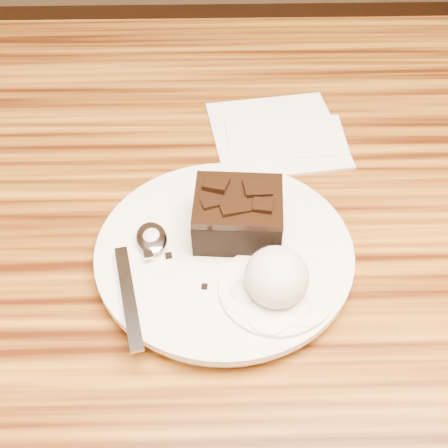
{
  "coord_description": "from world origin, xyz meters",
  "views": [
    {
      "loc": [
        -0.04,
        -0.42,
        1.17
      ],
      "look_at": [
        -0.03,
        -0.06,
        0.79
      ],
      "focal_mm": 46.94,
      "sensor_mm": 36.0,
      "label": 1
    }
  ],
  "objects_px": {
    "ice_cream_scoop": "(277,277)",
    "plate": "(224,255)",
    "napkin": "(277,133)",
    "brownie": "(238,217)",
    "dining_table": "(244,386)",
    "spoon": "(152,239)"
  },
  "relations": [
    {
      "from": "dining_table",
      "to": "ice_cream_scoop",
      "type": "height_order",
      "value": "ice_cream_scoop"
    },
    {
      "from": "brownie",
      "to": "napkin",
      "type": "xyz_separation_m",
      "value": [
        0.05,
        0.17,
        -0.03
      ]
    },
    {
      "from": "dining_table",
      "to": "ice_cream_scoop",
      "type": "relative_size",
      "value": 20.81
    },
    {
      "from": "spoon",
      "to": "dining_table",
      "type": "bearing_deg",
      "value": 21.26
    },
    {
      "from": "plate",
      "to": "napkin",
      "type": "bearing_deg",
      "value": 71.11
    },
    {
      "from": "dining_table",
      "to": "brownie",
      "type": "distance_m",
      "value": 0.42
    },
    {
      "from": "napkin",
      "to": "ice_cream_scoop",
      "type": "bearing_deg",
      "value": -95.33
    },
    {
      "from": "dining_table",
      "to": "napkin",
      "type": "bearing_deg",
      "value": 74.17
    },
    {
      "from": "ice_cream_scoop",
      "to": "spoon",
      "type": "relative_size",
      "value": 0.35
    },
    {
      "from": "ice_cream_scoop",
      "to": "napkin",
      "type": "height_order",
      "value": "ice_cream_scoop"
    },
    {
      "from": "ice_cream_scoop",
      "to": "napkin",
      "type": "relative_size",
      "value": 0.4
    },
    {
      "from": "brownie",
      "to": "spoon",
      "type": "distance_m",
      "value": 0.08
    },
    {
      "from": "plate",
      "to": "ice_cream_scoop",
      "type": "height_order",
      "value": "ice_cream_scoop"
    },
    {
      "from": "ice_cream_scoop",
      "to": "brownie",
      "type": "bearing_deg",
      "value": 112.65
    },
    {
      "from": "plate",
      "to": "napkin",
      "type": "relative_size",
      "value": 1.63
    },
    {
      "from": "dining_table",
      "to": "spoon",
      "type": "height_order",
      "value": "spoon"
    },
    {
      "from": "dining_table",
      "to": "napkin",
      "type": "xyz_separation_m",
      "value": [
        0.03,
        0.12,
        0.38
      ]
    },
    {
      "from": "dining_table",
      "to": "plate",
      "type": "distance_m",
      "value": 0.39
    },
    {
      "from": "ice_cream_scoop",
      "to": "plate",
      "type": "bearing_deg",
      "value": 130.46
    },
    {
      "from": "ice_cream_scoop",
      "to": "napkin",
      "type": "distance_m",
      "value": 0.24
    },
    {
      "from": "ice_cream_scoop",
      "to": "spoon",
      "type": "xyz_separation_m",
      "value": [
        -0.11,
        0.06,
        -0.01
      ]
    },
    {
      "from": "dining_table",
      "to": "brownie",
      "type": "relative_size",
      "value": 15.21
    }
  ]
}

